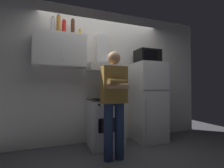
% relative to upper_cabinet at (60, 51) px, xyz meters
% --- Properties ---
extents(ground_plane, '(7.00, 7.00, 0.00)m').
position_rel_upper_cabinet_xyz_m(ground_plane, '(0.85, -0.37, -1.75)').
color(ground_plane, '#4C4C51').
extents(back_wall_tiled, '(4.80, 0.10, 2.70)m').
position_rel_upper_cabinet_xyz_m(back_wall_tiled, '(0.85, 0.23, -0.40)').
color(back_wall_tiled, silver).
rests_on(back_wall_tiled, ground_plane).
extents(upper_cabinet, '(0.90, 0.37, 0.60)m').
position_rel_upper_cabinet_xyz_m(upper_cabinet, '(0.00, 0.00, 0.00)').
color(upper_cabinet, white).
extents(stove_oven, '(0.60, 0.62, 0.87)m').
position_rel_upper_cabinet_xyz_m(stove_oven, '(0.80, -0.13, -1.32)').
color(stove_oven, white).
rests_on(stove_oven, ground_plane).
extents(range_hood, '(0.60, 0.44, 0.75)m').
position_rel_upper_cabinet_xyz_m(range_hood, '(0.80, 0.00, -0.15)').
color(range_hood, white).
extents(refrigerator, '(0.60, 0.62, 1.60)m').
position_rel_upper_cabinet_xyz_m(refrigerator, '(1.75, -0.12, -0.95)').
color(refrigerator, silver).
rests_on(refrigerator, ground_plane).
extents(microwave, '(0.48, 0.37, 0.28)m').
position_rel_upper_cabinet_xyz_m(microwave, '(1.75, -0.11, -0.01)').
color(microwave, black).
rests_on(microwave, refrigerator).
extents(person_standing, '(0.38, 0.33, 1.64)m').
position_rel_upper_cabinet_xyz_m(person_standing, '(0.75, -0.73, -0.85)').
color(person_standing, navy).
rests_on(person_standing, ground_plane).
extents(cooking_pot, '(0.27, 0.17, 0.10)m').
position_rel_upper_cabinet_xyz_m(cooking_pot, '(0.93, -0.24, -0.83)').
color(cooking_pot, '#B7BABF').
rests_on(cooking_pot, stove_oven).
extents(bottle_spice_jar, '(0.05, 0.05, 0.13)m').
position_rel_upper_cabinet_xyz_m(bottle_spice_jar, '(0.35, 0.02, 0.36)').
color(bottle_spice_jar, gold).
rests_on(bottle_spice_jar, upper_cabinet).
extents(bottle_liquor_amber, '(0.07, 0.07, 0.33)m').
position_rel_upper_cabinet_xyz_m(bottle_liquor_amber, '(-0.04, -0.03, 0.46)').
color(bottle_liquor_amber, '#B7721E').
rests_on(bottle_liquor_amber, upper_cabinet).
extents(bottle_soda_red, '(0.07, 0.07, 0.28)m').
position_rel_upper_cabinet_xyz_m(bottle_soda_red, '(0.06, 0.03, 0.43)').
color(bottle_soda_red, red).
rests_on(bottle_soda_red, upper_cabinet).
extents(bottle_rum_dark, '(0.07, 0.07, 0.32)m').
position_rel_upper_cabinet_xyz_m(bottle_rum_dark, '(0.22, 0.02, 0.45)').
color(bottle_rum_dark, '#47230F').
rests_on(bottle_rum_dark, upper_cabinet).
extents(bottle_vodka_clear, '(0.07, 0.07, 0.30)m').
position_rel_upper_cabinet_xyz_m(bottle_vodka_clear, '(-0.13, 0.02, 0.44)').
color(bottle_vodka_clear, silver).
rests_on(bottle_vodka_clear, upper_cabinet).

